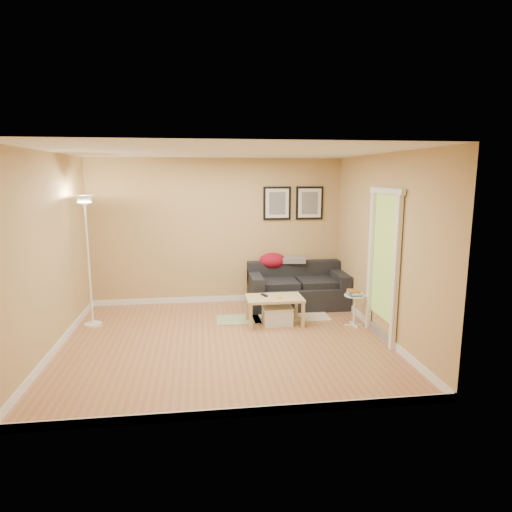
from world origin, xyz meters
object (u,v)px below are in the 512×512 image
sofa (297,285)px  coffee_table (274,310)px  floor_lamp (89,265)px  side_table (354,310)px  book_stack (354,293)px  storage_bin (277,315)px

sofa → coffee_table: bearing=-122.3°
sofa → floor_lamp: (-3.38, -0.60, 0.58)m
side_table → book_stack: size_ratio=2.07×
sofa → coffee_table: size_ratio=1.95×
sofa → side_table: size_ratio=3.44×
side_table → floor_lamp: size_ratio=0.24×
side_table → book_stack: book_stack is taller
side_table → floor_lamp: 4.12m
book_stack → floor_lamp: 4.06m
coffee_table → storage_bin: bearing=-12.0°
sofa → floor_lamp: size_ratio=0.84×
storage_bin → floor_lamp: floor_lamp is taller
side_table → book_stack: (-0.02, -0.01, 0.28)m
storage_bin → floor_lamp: 2.99m
sofa → storage_bin: size_ratio=3.68×
sofa → side_table: (0.64, -1.14, -0.13)m
book_stack → side_table: bearing=20.8°
side_table → sofa: bearing=119.3°
coffee_table → side_table: side_table is taller
book_stack → storage_bin: bearing=167.6°
storage_bin → side_table: bearing=-10.6°
storage_bin → floor_lamp: (-2.85, 0.32, 0.81)m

